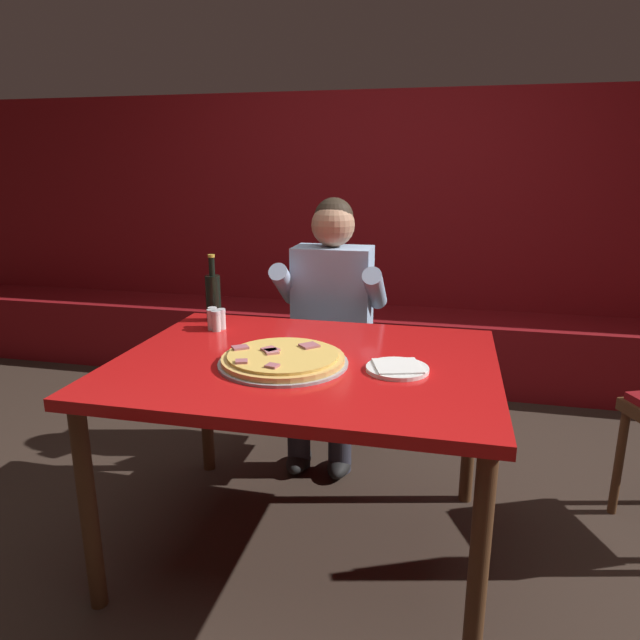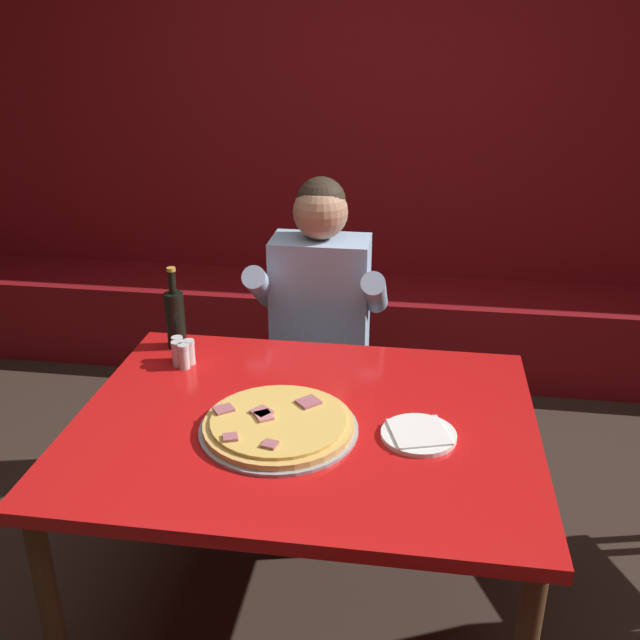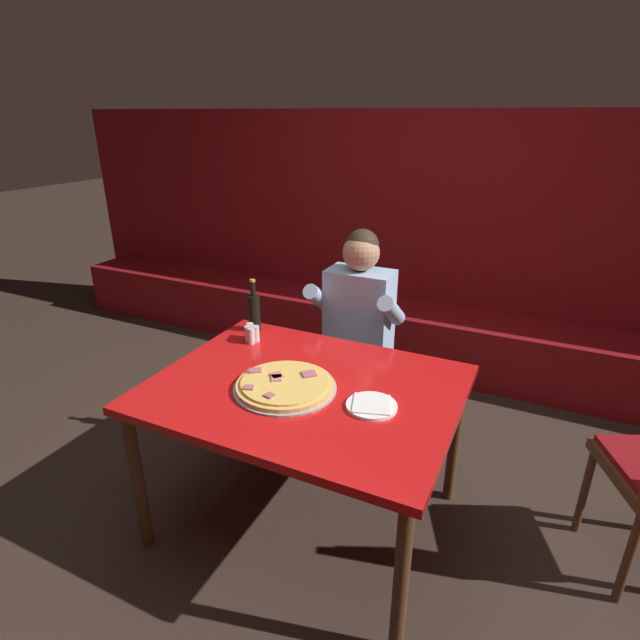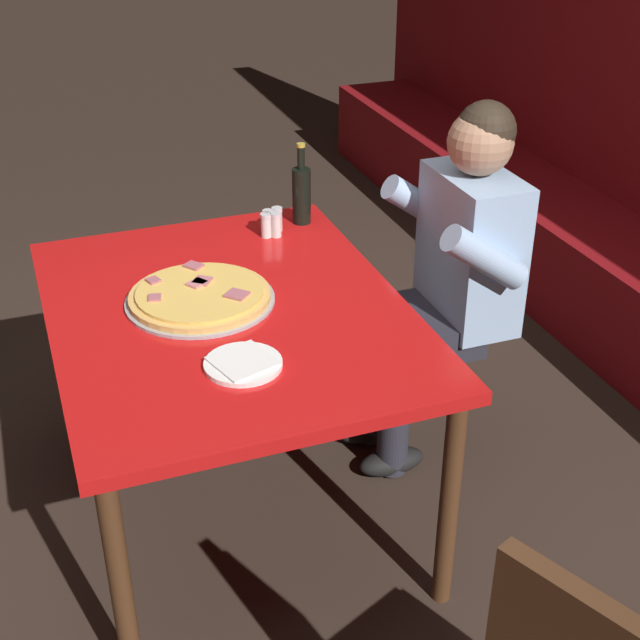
# 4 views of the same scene
# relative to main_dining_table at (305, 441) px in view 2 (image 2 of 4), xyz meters

# --- Properties ---
(ground_plane) EXTENTS (24.00, 24.00, 0.00)m
(ground_plane) POSITION_rel_main_dining_table_xyz_m (0.00, 0.00, -0.69)
(ground_plane) COLOR #33261E
(booth_wall_panel) EXTENTS (6.80, 0.16, 1.90)m
(booth_wall_panel) POSITION_rel_main_dining_table_xyz_m (0.00, 2.18, 0.26)
(booth_wall_panel) COLOR maroon
(booth_wall_panel) RESTS_ON ground_plane
(booth_bench) EXTENTS (6.46, 0.48, 0.46)m
(booth_bench) POSITION_rel_main_dining_table_xyz_m (0.00, 1.86, -0.46)
(booth_bench) COLOR maroon
(booth_bench) RESTS_ON ground_plane
(main_dining_table) EXTENTS (1.33, 1.03, 0.76)m
(main_dining_table) POSITION_rel_main_dining_table_xyz_m (0.00, 0.00, 0.00)
(main_dining_table) COLOR #4C2D19
(main_dining_table) RESTS_ON ground_plane
(pizza) EXTENTS (0.45, 0.45, 0.05)m
(pizza) POSITION_rel_main_dining_table_xyz_m (-0.06, -0.07, 0.09)
(pizza) COLOR #9E9EA3
(pizza) RESTS_ON main_dining_table
(plate_white_paper) EXTENTS (0.21, 0.21, 0.02)m
(plate_white_paper) POSITION_rel_main_dining_table_xyz_m (0.33, -0.04, 0.08)
(plate_white_paper) COLOR white
(plate_white_paper) RESTS_ON main_dining_table
(beer_bottle) EXTENTS (0.07, 0.07, 0.29)m
(beer_bottle) POSITION_rel_main_dining_table_xyz_m (-0.52, 0.42, 0.18)
(beer_bottle) COLOR black
(beer_bottle) RESTS_ON main_dining_table
(shaker_black_pepper) EXTENTS (0.04, 0.04, 0.09)m
(shaker_black_pepper) POSITION_rel_main_dining_table_xyz_m (-0.44, 0.29, 0.11)
(shaker_black_pepper) COLOR silver
(shaker_black_pepper) RESTS_ON main_dining_table
(shaker_red_pepper_flakes) EXTENTS (0.04, 0.04, 0.09)m
(shaker_red_pepper_flakes) POSITION_rel_main_dining_table_xyz_m (-0.48, 0.31, 0.11)
(shaker_red_pepper_flakes) COLOR silver
(shaker_red_pepper_flakes) RESTS_ON main_dining_table
(shaker_oregano) EXTENTS (0.04, 0.04, 0.09)m
(shaker_oregano) POSITION_rel_main_dining_table_xyz_m (-0.47, 0.28, 0.11)
(shaker_oregano) COLOR silver
(shaker_oregano) RESTS_ON main_dining_table
(shaker_parmesan) EXTENTS (0.04, 0.04, 0.09)m
(shaker_parmesan) POSITION_rel_main_dining_table_xyz_m (-0.44, 0.26, 0.11)
(shaker_parmesan) COLOR silver
(shaker_parmesan) RESTS_ON main_dining_table
(diner_seated_blue_shirt) EXTENTS (0.53, 0.53, 1.27)m
(diner_seated_blue_shirt) POSITION_rel_main_dining_table_xyz_m (-0.08, 0.77, 0.02)
(diner_seated_blue_shirt) COLOR black
(diner_seated_blue_shirt) RESTS_ON ground_plane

